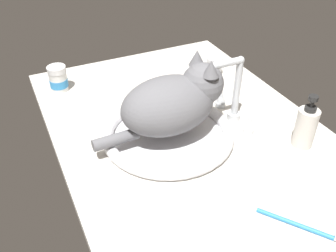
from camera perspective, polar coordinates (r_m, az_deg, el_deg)
name	(u,v)px	position (r cm, az deg, el deg)	size (l,w,h in cm)	color
countertop	(198,144)	(107.34, 4.47, -2.77)	(118.24, 74.29, 3.00)	silver
sink_basin	(168,133)	(106.21, 0.00, -1.13)	(37.05, 37.05, 3.16)	white
faucet	(234,97)	(111.54, 9.91, 4.39)	(18.48, 11.11, 20.62)	silver
cat	(176,101)	(101.37, 1.17, 3.78)	(19.10, 38.24, 19.90)	slate
pill_bottle	(58,79)	(132.16, -16.21, 6.77)	(6.13, 6.13, 8.73)	white
soap_pump_bottle	(306,127)	(107.44, 20.05, -0.10)	(5.64, 5.64, 15.65)	silver
metal_jar	(214,66)	(137.89, 6.99, 8.90)	(5.47, 5.47, 6.58)	#B2B5BA
toothbrush	(302,226)	(88.49, 19.60, -14.04)	(15.97, 12.30, 1.70)	#338CD1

